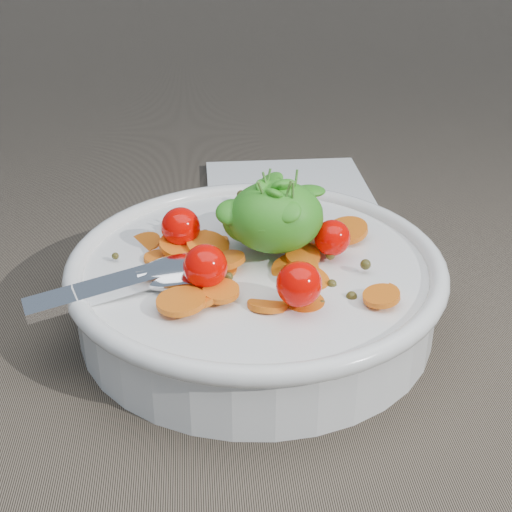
{
  "coord_description": "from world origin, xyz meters",
  "views": [
    {
      "loc": [
        -0.07,
        -0.4,
        0.28
      ],
      "look_at": [
        -0.03,
        0.01,
        0.05
      ],
      "focal_mm": 50.0,
      "sensor_mm": 36.0,
      "label": 1
    }
  ],
  "objects": [
    {
      "name": "ground",
      "position": [
        0.0,
        0.0,
        0.0
      ],
      "size": [
        6.0,
        6.0,
        0.0
      ],
      "primitive_type": "plane",
      "color": "brown",
      "rests_on": "ground"
    },
    {
      "name": "bowl",
      "position": [
        -0.03,
        0.01,
        0.03
      ],
      "size": [
        0.27,
        0.25,
        0.11
      ],
      "color": "white",
      "rests_on": "ground"
    },
    {
      "name": "napkin",
      "position": [
        0.02,
        0.23,
        0.0
      ],
      "size": [
        0.15,
        0.13,
        0.01
      ],
      "primitive_type": "cube",
      "rotation": [
        0.0,
        0.0,
        -0.0
      ],
      "color": "white",
      "rests_on": "ground"
    }
  ]
}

